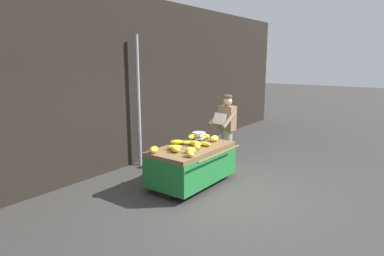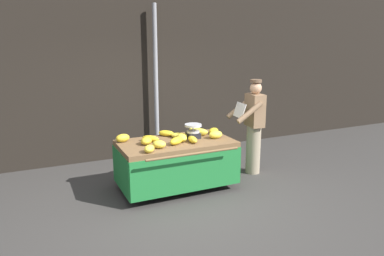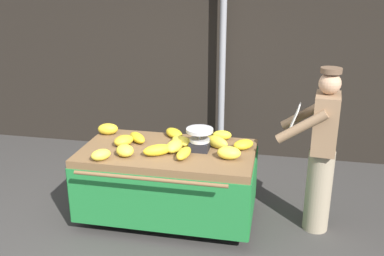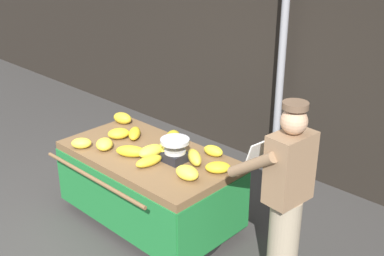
{
  "view_description": "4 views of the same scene",
  "coord_description": "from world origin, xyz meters",
  "px_view_note": "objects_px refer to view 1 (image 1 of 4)",
  "views": [
    {
      "loc": [
        -5.01,
        -3.1,
        2.51
      ],
      "look_at": [
        0.3,
        0.84,
        1.15
      ],
      "focal_mm": 30.58,
      "sensor_mm": 36.0,
      "label": 1
    },
    {
      "loc": [
        -1.97,
        -4.37,
        2.32
      ],
      "look_at": [
        0.39,
        0.72,
        0.99
      ],
      "focal_mm": 33.29,
      "sensor_mm": 36.0,
      "label": 2
    },
    {
      "loc": [
        1.19,
        -3.36,
        2.52
      ],
      "look_at": [
        0.37,
        0.62,
        1.09
      ],
      "focal_mm": 40.62,
      "sensor_mm": 36.0,
      "label": 3
    },
    {
      "loc": [
        3.43,
        -2.16,
        2.95
      ],
      "look_at": [
        0.62,
        0.8,
        1.2
      ],
      "focal_mm": 45.52,
      "sensor_mm": 36.0,
      "label": 4
    }
  ],
  "objects_px": {
    "banana_bunch_2": "(214,138)",
    "banana_bunch_12": "(176,149)",
    "banana_bunch_0": "(205,144)",
    "banana_bunch_7": "(177,142)",
    "weighing_scale": "(199,138)",
    "banana_bunch_3": "(190,154)",
    "banana_bunch_8": "(196,143)",
    "banana_bunch_10": "(191,137)",
    "banana_bunch_13": "(174,147)",
    "banana_bunch_11": "(197,146)",
    "banana_cart": "(192,157)",
    "banana_bunch_6": "(189,142)",
    "street_pole": "(138,102)",
    "banana_bunch_5": "(191,150)",
    "banana_bunch_9": "(154,150)",
    "vendor_person": "(227,130)",
    "banana_bunch_4": "(200,138)",
    "banana_bunch_1": "(206,136)"
  },
  "relations": [
    {
      "from": "banana_bunch_13",
      "to": "banana_bunch_8",
      "type": "bearing_deg",
      "value": -21.52
    },
    {
      "from": "banana_bunch_0",
      "to": "banana_bunch_4",
      "type": "distance_m",
      "value": 0.43
    },
    {
      "from": "banana_cart",
      "to": "banana_bunch_5",
      "type": "xyz_separation_m",
      "value": [
        -0.37,
        -0.25,
        0.28
      ]
    },
    {
      "from": "banana_bunch_11",
      "to": "banana_bunch_12",
      "type": "xyz_separation_m",
      "value": [
        -0.43,
        0.19,
        -0.0
      ]
    },
    {
      "from": "banana_bunch_7",
      "to": "banana_bunch_12",
      "type": "xyz_separation_m",
      "value": [
        -0.47,
        -0.35,
        0.01
      ]
    },
    {
      "from": "banana_bunch_3",
      "to": "banana_bunch_0",
      "type": "bearing_deg",
      "value": 15.44
    },
    {
      "from": "banana_bunch_10",
      "to": "banana_bunch_13",
      "type": "xyz_separation_m",
      "value": [
        -0.89,
        -0.26,
        -0.0
      ]
    },
    {
      "from": "banana_bunch_2",
      "to": "banana_bunch_4",
      "type": "bearing_deg",
      "value": 121.34
    },
    {
      "from": "street_pole",
      "to": "weighing_scale",
      "type": "relative_size",
      "value": 11.05
    },
    {
      "from": "banana_bunch_9",
      "to": "street_pole",
      "type": "bearing_deg",
      "value": 53.88
    },
    {
      "from": "street_pole",
      "to": "banana_bunch_11",
      "type": "bearing_deg",
      "value": -100.65
    },
    {
      "from": "banana_cart",
      "to": "street_pole",
      "type": "bearing_deg",
      "value": 80.2
    },
    {
      "from": "banana_bunch_0",
      "to": "vendor_person",
      "type": "bearing_deg",
      "value": 11.97
    },
    {
      "from": "street_pole",
      "to": "banana_bunch_5",
      "type": "bearing_deg",
      "value": -108.44
    },
    {
      "from": "street_pole",
      "to": "banana_bunch_4",
      "type": "distance_m",
      "value": 1.8
    },
    {
      "from": "banana_bunch_6",
      "to": "banana_bunch_11",
      "type": "distance_m",
      "value": 0.37
    },
    {
      "from": "banana_cart",
      "to": "banana_bunch_5",
      "type": "bearing_deg",
      "value": -146.26
    },
    {
      "from": "banana_bunch_0",
      "to": "banana_bunch_7",
      "type": "bearing_deg",
      "value": 113.1
    },
    {
      "from": "weighing_scale",
      "to": "banana_bunch_3",
      "type": "relative_size",
      "value": 1.38
    },
    {
      "from": "weighing_scale",
      "to": "banana_cart",
      "type": "bearing_deg",
      "value": -169.86
    },
    {
      "from": "weighing_scale",
      "to": "banana_bunch_3",
      "type": "distance_m",
      "value": 1.01
    },
    {
      "from": "banana_bunch_11",
      "to": "vendor_person",
      "type": "relative_size",
      "value": 0.17
    },
    {
      "from": "banana_bunch_12",
      "to": "vendor_person",
      "type": "relative_size",
      "value": 0.13
    },
    {
      "from": "banana_bunch_11",
      "to": "banana_bunch_6",
      "type": "bearing_deg",
      "value": 60.87
    },
    {
      "from": "banana_bunch_3",
      "to": "banana_bunch_6",
      "type": "distance_m",
      "value": 0.88
    },
    {
      "from": "banana_bunch_8",
      "to": "banana_bunch_3",
      "type": "bearing_deg",
      "value": -151.4
    },
    {
      "from": "banana_bunch_6",
      "to": "banana_bunch_13",
      "type": "xyz_separation_m",
      "value": [
        -0.5,
        -0.0,
        0.0
      ]
    },
    {
      "from": "banana_bunch_2",
      "to": "banana_bunch_3",
      "type": "relative_size",
      "value": 1.15
    },
    {
      "from": "banana_bunch_5",
      "to": "banana_bunch_12",
      "type": "bearing_deg",
      "value": 112.71
    },
    {
      "from": "banana_bunch_7",
      "to": "banana_bunch_10",
      "type": "xyz_separation_m",
      "value": [
        0.54,
        0.03,
        0.01
      ]
    },
    {
      "from": "banana_bunch_8",
      "to": "banana_bunch_11",
      "type": "bearing_deg",
      "value": -136.78
    },
    {
      "from": "banana_bunch_6",
      "to": "vendor_person",
      "type": "bearing_deg",
      "value": -1.75
    },
    {
      "from": "street_pole",
      "to": "banana_bunch_2",
      "type": "height_order",
      "value": "street_pole"
    },
    {
      "from": "banana_bunch_6",
      "to": "banana_bunch_10",
      "type": "height_order",
      "value": "banana_bunch_10"
    },
    {
      "from": "banana_bunch_4",
      "to": "banana_bunch_10",
      "type": "relative_size",
      "value": 1.35
    },
    {
      "from": "banana_bunch_3",
      "to": "vendor_person",
      "type": "relative_size",
      "value": 0.12
    },
    {
      "from": "banana_bunch_3",
      "to": "banana_bunch_5",
      "type": "xyz_separation_m",
      "value": [
        0.2,
        0.14,
        0.0
      ]
    },
    {
      "from": "street_pole",
      "to": "banana_bunch_13",
      "type": "relative_size",
      "value": 10.69
    },
    {
      "from": "banana_bunch_2",
      "to": "banana_bunch_12",
      "type": "distance_m",
      "value": 1.15
    },
    {
      "from": "street_pole",
      "to": "banana_bunch_12",
      "type": "xyz_separation_m",
      "value": [
        -0.8,
        -1.79,
        -0.68
      ]
    },
    {
      "from": "banana_bunch_13",
      "to": "banana_bunch_12",
      "type": "bearing_deg",
      "value": -130.65
    },
    {
      "from": "banana_bunch_4",
      "to": "banana_bunch_7",
      "type": "height_order",
      "value": "banana_bunch_4"
    },
    {
      "from": "banana_bunch_8",
      "to": "banana_bunch_10",
      "type": "height_order",
      "value": "banana_bunch_8"
    },
    {
      "from": "banana_bunch_3",
      "to": "banana_bunch_13",
      "type": "xyz_separation_m",
      "value": [
        0.2,
        0.54,
        -0.0
      ]
    },
    {
      "from": "street_pole",
      "to": "banana_bunch_1",
      "type": "distance_m",
      "value": 1.84
    },
    {
      "from": "street_pole",
      "to": "banana_bunch_11",
      "type": "xyz_separation_m",
      "value": [
        -0.37,
        -1.98,
        -0.68
      ]
    },
    {
      "from": "banana_cart",
      "to": "banana_bunch_13",
      "type": "xyz_separation_m",
      "value": [
        -0.38,
        0.15,
        0.27
      ]
    },
    {
      "from": "banana_bunch_5",
      "to": "banana_bunch_6",
      "type": "xyz_separation_m",
      "value": [
        0.49,
        0.4,
        -0.01
      ]
    },
    {
      "from": "banana_cart",
      "to": "banana_bunch_5",
      "type": "distance_m",
      "value": 0.53
    },
    {
      "from": "weighing_scale",
      "to": "banana_bunch_5",
      "type": "height_order",
      "value": "weighing_scale"
    }
  ]
}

